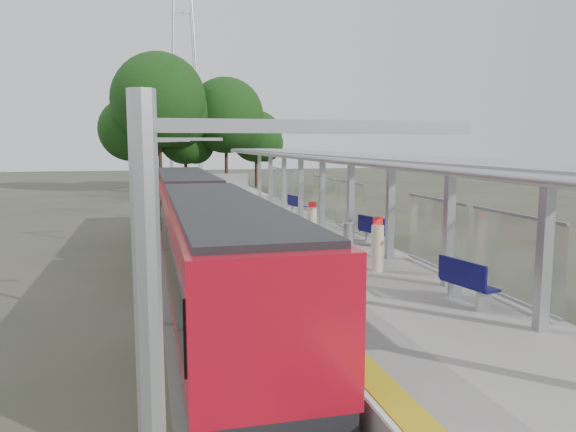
% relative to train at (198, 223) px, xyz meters
% --- Properties ---
extents(ground, '(200.00, 200.00, 0.00)m').
position_rel_train_xyz_m(ground, '(4.50, -13.15, -2.05)').
color(ground, '#474438').
rests_on(ground, ground).
extents(trackbed, '(3.00, 70.00, 0.24)m').
position_rel_train_xyz_m(trackbed, '(-0.00, 6.85, -1.93)').
color(trackbed, '#59544C').
rests_on(trackbed, ground).
extents(platform, '(6.00, 50.00, 1.00)m').
position_rel_train_xyz_m(platform, '(4.50, 6.85, -1.55)').
color(platform, gray).
rests_on(platform, ground).
extents(tactile_strip, '(0.60, 50.00, 0.02)m').
position_rel_train_xyz_m(tactile_strip, '(1.95, 6.85, -1.04)').
color(tactile_strip, yellow).
rests_on(tactile_strip, platform).
extents(end_fence, '(6.00, 0.10, 1.20)m').
position_rel_train_xyz_m(end_fence, '(4.50, 31.80, -0.45)').
color(end_fence, '#9EA0A5').
rests_on(end_fence, platform).
extents(train, '(2.74, 27.60, 3.62)m').
position_rel_train_xyz_m(train, '(0.00, 0.00, 0.00)').
color(train, black).
rests_on(train, ground).
extents(canopy, '(3.27, 38.00, 3.66)m').
position_rel_train_xyz_m(canopy, '(6.11, 3.04, 2.15)').
color(canopy, '#9EA0A5').
rests_on(canopy, platform).
extents(pylon, '(8.00, 4.00, 38.00)m').
position_rel_train_xyz_m(pylon, '(3.50, 59.85, 16.95)').
color(pylon, '#9EA0A5').
rests_on(pylon, ground).
extents(tree_cluster, '(19.99, 13.12, 14.06)m').
position_rel_train_xyz_m(tree_cluster, '(2.26, 38.87, 5.86)').
color(tree_cluster, '#382316').
rests_on(tree_cluster, ground).
extents(catenary_masts, '(2.08, 48.16, 5.40)m').
position_rel_train_xyz_m(catenary_masts, '(-1.72, 5.85, 0.86)').
color(catenary_masts, '#9EA0A5').
rests_on(catenary_masts, ground).
extents(bench_near, '(0.84, 1.74, 1.14)m').
position_rel_train_xyz_m(bench_near, '(6.03, -8.89, -0.45)').
color(bench_near, '#111054').
rests_on(bench_near, platform).
extents(bench_mid, '(0.98, 1.74, 1.14)m').
position_rel_train_xyz_m(bench_mid, '(7.08, -0.35, -0.45)').
color(bench_mid, '#111054').
rests_on(bench_mid, platform).
extents(bench_far, '(0.81, 1.60, 1.05)m').
position_rel_train_xyz_m(bench_far, '(6.55, 10.15, -0.50)').
color(bench_far, '#111054').
rests_on(bench_far, platform).
extents(info_pillar_near, '(0.40, 0.40, 1.76)m').
position_rel_train_xyz_m(info_pillar_near, '(5.29, -4.89, -0.29)').
color(info_pillar_near, beige).
rests_on(info_pillar_near, platform).
extents(info_pillar_far, '(0.37, 0.37, 1.65)m').
position_rel_train_xyz_m(info_pillar_far, '(4.87, 1.06, -0.34)').
color(info_pillar_far, beige).
rests_on(info_pillar_far, platform).
extents(litter_bin, '(0.47, 0.47, 0.89)m').
position_rel_train_xyz_m(litter_bin, '(5.99, -0.30, -0.61)').
color(litter_bin, '#9EA0A5').
rests_on(litter_bin, platform).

